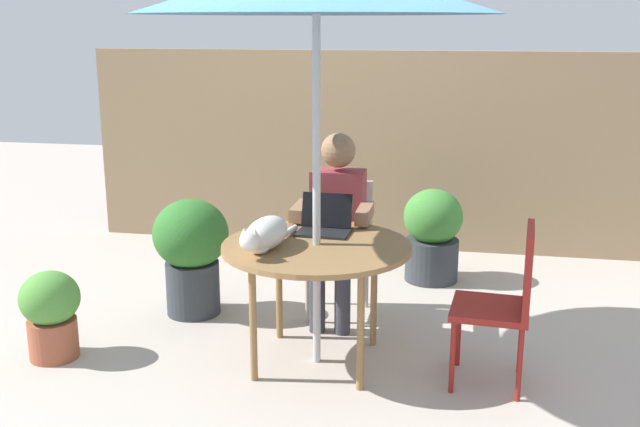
# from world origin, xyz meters

# --- Properties ---
(ground_plane) EXTENTS (14.00, 14.00, 0.00)m
(ground_plane) POSITION_xyz_m (0.00, 0.00, 0.00)
(ground_plane) COLOR #ADA399
(fence_back) EXTENTS (4.84, 0.08, 1.67)m
(fence_back) POSITION_xyz_m (0.00, 2.35, 0.83)
(fence_back) COLOR #937756
(fence_back) RESTS_ON ground
(patio_table) EXTENTS (1.06, 1.06, 0.70)m
(patio_table) POSITION_xyz_m (0.00, 0.00, 0.65)
(patio_table) COLOR olive
(patio_table) RESTS_ON ground
(chair_occupied) EXTENTS (0.40, 0.40, 0.88)m
(chair_occupied) POSITION_xyz_m (0.00, 0.81, 0.51)
(chair_occupied) COLOR #B2A899
(chair_occupied) RESTS_ON ground
(chair_empty) EXTENTS (0.43, 0.43, 0.88)m
(chair_empty) POSITION_xyz_m (1.04, -0.09, 0.51)
(chair_empty) COLOR maroon
(chair_empty) RESTS_ON ground
(person_seated) EXTENTS (0.48, 0.48, 1.22)m
(person_seated) POSITION_xyz_m (0.00, 0.65, 0.68)
(person_seated) COLOR maroon
(person_seated) RESTS_ON ground
(laptop) EXTENTS (0.31, 0.27, 0.21)m
(laptop) POSITION_xyz_m (0.00, 0.27, 0.77)
(laptop) COLOR black
(laptop) RESTS_ON patio_table
(cat) EXTENTS (0.24, 0.65, 0.17)m
(cat) POSITION_xyz_m (-0.25, -0.15, 0.79)
(cat) COLOR silver
(cat) RESTS_ON patio_table
(potted_plant_near_fence) EXTENTS (0.50, 0.50, 0.78)m
(potted_plant_near_fence) POSITION_xyz_m (-0.95, 0.58, 0.45)
(potted_plant_near_fence) COLOR #33383D
(potted_plant_near_fence) RESTS_ON ground
(potted_plant_by_chair) EXTENTS (0.34, 0.34, 0.52)m
(potted_plant_by_chair) POSITION_xyz_m (-1.51, -0.23, 0.28)
(potted_plant_by_chair) COLOR #9E5138
(potted_plant_by_chair) RESTS_ON ground
(potted_plant_corner) EXTENTS (0.44, 0.44, 0.70)m
(potted_plant_corner) POSITION_xyz_m (0.58, 1.55, 0.36)
(potted_plant_corner) COLOR #33383D
(potted_plant_corner) RESTS_ON ground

